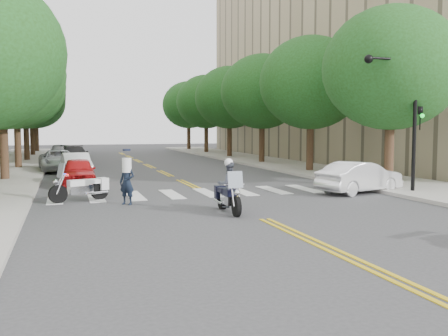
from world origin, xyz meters
name	(u,v)px	position (x,y,z in m)	size (l,w,h in m)	color
ground	(264,219)	(0.00, 0.00, 0.00)	(140.00, 140.00, 0.00)	#38383A
sidewalk_left	(7,168)	(-9.50, 22.00, 0.07)	(5.00, 60.00, 0.15)	#9E9991
sidewalk_right	(270,162)	(9.50, 22.00, 0.07)	(5.00, 60.00, 0.15)	#9E9991
building_right	(416,40)	(26.00, 26.00, 11.00)	(26.00, 44.00, 22.00)	tan
tree_l_1	(1,74)	(-8.80, 14.00, 5.55)	(6.40, 6.40, 8.45)	#382316
tree_l_2	(16,86)	(-8.80, 22.00, 5.55)	(6.40, 6.40, 8.45)	#382316
tree_l_3	(25,94)	(-8.80, 30.00, 5.55)	(6.40, 6.40, 8.45)	#382316
tree_l_4	(31,99)	(-8.80, 38.00, 5.55)	(6.40, 6.40, 8.45)	#382316
tree_l_5	(36,103)	(-8.80, 46.00, 5.55)	(6.40, 6.40, 8.45)	#382316
tree_r_0	(391,68)	(8.80, 6.00, 5.55)	(6.40, 6.40, 8.45)	#382316
tree_r_1	(311,83)	(8.80, 14.00, 5.55)	(6.40, 6.40, 8.45)	#382316
tree_r_2	(262,92)	(8.80, 22.00, 5.55)	(6.40, 6.40, 8.45)	#382316
tree_r_3	(229,98)	(8.80, 30.00, 5.55)	(6.40, 6.40, 8.45)	#382316
tree_r_4	(206,102)	(8.80, 38.00, 5.55)	(6.40, 6.40, 8.45)	#382316
tree_r_5	(189,105)	(8.80, 46.00, 5.55)	(6.40, 6.40, 8.45)	#382316
traffic_signal_pole	(406,105)	(7.72, 3.50, 3.72)	(2.82, 0.42, 6.00)	black
motorcycle_police	(228,188)	(-0.67, 1.53, 0.80)	(0.75, 2.22, 1.81)	black
motorcycle_parked	(84,187)	(-5.12, 5.64, 0.53)	(2.25, 1.13, 1.51)	black
officer_standing	(127,182)	(-3.66, 4.25, 0.82)	(0.60, 0.39, 1.64)	black
convertible	(360,177)	(6.26, 4.50, 0.68)	(1.44, 4.13, 1.36)	white
parked_car_a	(78,172)	(-5.20, 11.04, 0.67)	(1.59, 3.95, 1.35)	red
parked_car_b	(76,165)	(-5.20, 15.67, 0.67)	(1.43, 4.09, 1.35)	white
parked_car_c	(59,161)	(-6.20, 19.50, 0.69)	(2.27, 4.93, 1.37)	silver
parked_car_d	(74,155)	(-5.20, 24.50, 0.74)	(2.07, 5.08, 1.47)	black
parked_car_e	(59,151)	(-6.30, 34.00, 0.66)	(1.56, 3.88, 1.32)	gray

